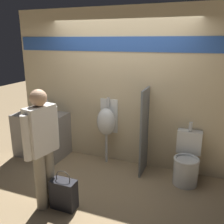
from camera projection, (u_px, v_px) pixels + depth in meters
name	position (u px, v px, depth m)	size (l,w,h in m)	color
ground_plane	(108.00, 175.00, 4.17)	(16.00, 16.00, 0.00)	#997F5B
display_wall	(121.00, 88.00, 4.32)	(4.05, 0.07, 2.70)	beige
sink_counter	(42.00, 134.00, 4.81)	(0.96, 0.61, 0.83)	gray
sink_basin	(44.00, 110.00, 4.72)	(0.35, 0.35, 0.26)	silver
cell_phone	(49.00, 117.00, 4.49)	(0.07, 0.14, 0.01)	#232328
divider_near_counter	(144.00, 132.00, 4.09)	(0.03, 0.47, 1.44)	slate
urinal_near_counter	(107.00, 122.00, 4.41)	(0.34, 0.29, 1.20)	silver
toilet	(187.00, 163.00, 3.90)	(0.39, 0.55, 0.93)	silver
person_in_vest	(42.00, 145.00, 3.18)	(0.25, 0.55, 1.60)	gray
shopping_bag	(64.00, 194.00, 3.30)	(0.34, 0.19, 0.55)	#232328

